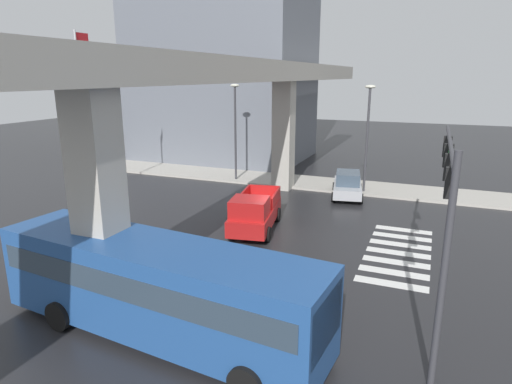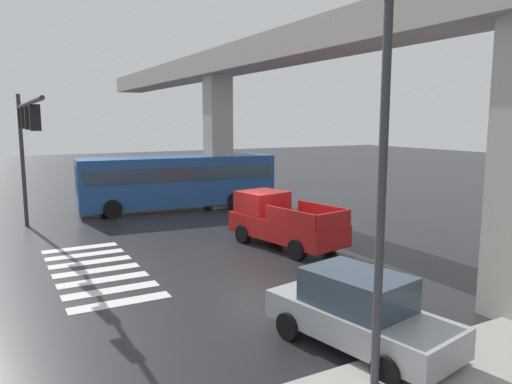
# 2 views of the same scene
# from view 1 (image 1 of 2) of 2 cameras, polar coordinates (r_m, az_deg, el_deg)

# --- Properties ---
(ground_plane) EXTENTS (120.00, 120.00, 0.00)m
(ground_plane) POSITION_cam_1_polar(r_m,az_deg,el_deg) (22.04, 3.44, -5.82)
(ground_plane) COLOR #232326
(crosswalk_stripes) EXTENTS (7.15, 2.80, 0.01)m
(crosswalk_stripes) POSITION_cam_1_polar(r_m,az_deg,el_deg) (21.06, 18.07, -7.57)
(crosswalk_stripes) COLOR silver
(crosswalk_stripes) RESTS_ON ground
(elevated_overpass) EXTENTS (56.99, 2.16, 8.68)m
(elevated_overpass) POSITION_cam_1_polar(r_m,az_deg,el_deg) (21.78, -4.17, 13.97)
(elevated_overpass) COLOR #ADA89E
(elevated_overpass) RESTS_ON ground
(sidewalk_east) EXTENTS (4.00, 36.00, 0.15)m
(sidewalk_east) POSITION_cam_1_polar(r_m,az_deg,el_deg) (32.86, 6.47, 1.25)
(sidewalk_east) COLOR #ADA89E
(sidewalk_east) RESTS_ON ground
(pickup_truck) EXTENTS (5.36, 2.80, 2.08)m
(pickup_truck) POSITION_cam_1_polar(r_m,az_deg,el_deg) (22.37, -0.22, -2.80)
(pickup_truck) COLOR red
(pickup_truck) RESTS_ON ground
(city_bus) EXTENTS (3.56, 10.99, 2.99)m
(city_bus) POSITION_cam_1_polar(r_m,az_deg,el_deg) (13.79, -12.83, -11.65)
(city_bus) COLOR #234C8C
(city_bus) RESTS_ON ground
(sedan_silver) EXTENTS (4.55, 2.55, 1.72)m
(sedan_silver) POSITION_cam_1_polar(r_m,az_deg,el_deg) (29.37, 11.87, 0.94)
(sedan_silver) COLOR #A8AAAF
(sedan_silver) RESTS_ON ground
(traffic_signal_mast) EXTENTS (10.89, 0.32, 6.20)m
(traffic_signal_mast) POSITION_cam_1_polar(r_m,az_deg,el_deg) (14.68, 23.81, 1.34)
(traffic_signal_mast) COLOR #38383D
(traffic_signal_mast) RESTS_ON ground
(street_lamp_near_corner) EXTENTS (0.44, 0.70, 7.24)m
(street_lamp_near_corner) POSITION_cam_1_polar(r_m,az_deg,el_deg) (30.03, 14.40, 8.28)
(street_lamp_near_corner) COLOR #38383D
(street_lamp_near_corner) RESTS_ON ground
(street_lamp_mid_block) EXTENTS (0.44, 0.70, 7.24)m
(street_lamp_mid_block) POSITION_cam_1_polar(r_m,az_deg,el_deg) (32.76, -2.73, 9.25)
(street_lamp_mid_block) COLOR #38383D
(street_lamp_mid_block) RESTS_ON ground
(flagpole) EXTENTS (1.16, 0.12, 10.54)m
(flagpole) POSITION_cam_1_polar(r_m,az_deg,el_deg) (30.50, -21.68, 10.68)
(flagpole) COLOR silver
(flagpole) RESTS_ON ground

